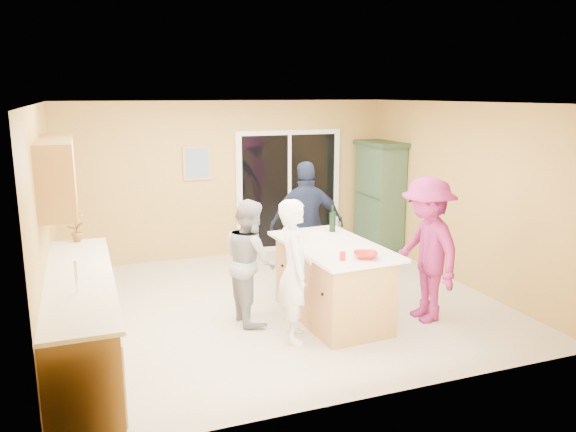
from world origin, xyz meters
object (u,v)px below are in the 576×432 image
object	(u,v)px
woman_navy	(307,225)
woman_magenta	(427,250)
woman_grey	(250,261)
green_hutch	(379,198)
kitchen_island	(332,284)
woman_white	(295,271)

from	to	relation	value
woman_navy	woman_magenta	size ratio (longest dim) A/B	1.02
woman_grey	woman_navy	world-z (taller)	woman_navy
green_hutch	woman_grey	distance (m)	3.74
woman_grey	woman_navy	bearing A→B (deg)	-53.15
green_hutch	woman_navy	world-z (taller)	green_hutch
green_hutch	woman_magenta	distance (m)	3.10
woman_grey	woman_navy	size ratio (longest dim) A/B	0.83
kitchen_island	woman_white	world-z (taller)	woman_white
green_hutch	woman_magenta	xyz separation A→B (m)	(-1.01, -2.93, -0.05)
woman_grey	woman_magenta	size ratio (longest dim) A/B	0.85
woman_white	woman_navy	distance (m)	1.78
kitchen_island	green_hutch	size ratio (longest dim) A/B	0.97
kitchen_island	woman_magenta	distance (m)	1.21
woman_magenta	woman_navy	bearing A→B (deg)	-149.68
kitchen_island	woman_navy	distance (m)	1.30
woman_white	woman_magenta	bearing A→B (deg)	-76.48
woman_white	woman_grey	xyz separation A→B (m)	(-0.30, 0.68, -0.05)
woman_grey	green_hutch	bearing A→B (deg)	-55.96
kitchen_island	woman_navy	size ratio (longest dim) A/B	1.03
green_hutch	woman_white	bearing A→B (deg)	-132.84
green_hutch	woman_white	xyz separation A→B (m)	(-2.70, -2.91, -0.13)
kitchen_island	green_hutch	bearing A→B (deg)	47.83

